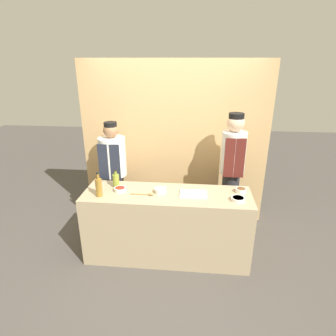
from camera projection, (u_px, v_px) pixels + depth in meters
name	position (u px, v px, depth m)	size (l,w,h in m)	color
ground_plane	(167.00, 254.00, 3.68)	(14.00, 14.00, 0.00)	#4C4742
cabinet_wall	(174.00, 143.00, 4.22)	(2.73, 0.18, 2.40)	tan
counter	(167.00, 225.00, 3.51)	(2.02, 0.61, 0.88)	tan
sauce_bowl_brown	(241.00, 190.00, 3.37)	(0.13, 0.13, 0.05)	white
sauce_bowl_yellow	(238.00, 199.00, 3.17)	(0.16, 0.16, 0.04)	white
sauce_bowl_red	(120.00, 189.00, 3.41)	(0.14, 0.14, 0.04)	white
sauce_bowl_green	(160.00, 190.00, 3.37)	(0.14, 0.14, 0.05)	white
cutting_board	(193.00, 194.00, 3.32)	(0.32, 0.21, 0.02)	white
bottle_vinegar	(99.00, 187.00, 3.25)	(0.07, 0.07, 0.30)	olive
bottle_oil	(116.00, 180.00, 3.50)	(0.08, 0.08, 0.22)	olive
wooden_spoon	(146.00, 194.00, 3.31)	(0.28, 0.05, 0.03)	#B2844C
chef_left	(114.00, 173.00, 4.00)	(0.37, 0.37, 1.60)	#28282D
chef_right	(232.00, 170.00, 3.81)	(0.32, 0.32, 1.75)	#28282D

